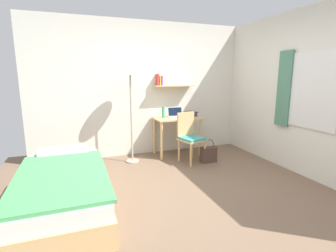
{
  "coord_description": "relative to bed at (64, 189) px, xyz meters",
  "views": [
    {
      "loc": [
        -1.34,
        -2.89,
        1.58
      ],
      "look_at": [
        -0.09,
        0.51,
        0.85
      ],
      "focal_mm": 27.16,
      "sensor_mm": 36.0,
      "label": 1
    }
  ],
  "objects": [
    {
      "name": "handbag",
      "position": [
        2.44,
        0.86,
        -0.09
      ],
      "size": [
        0.3,
        0.13,
        0.44
      ],
      "color": "#4C382D",
      "rests_on": "ground_plane"
    },
    {
      "name": "wall_right",
      "position": [
        3.56,
        -0.19,
        1.06
      ],
      "size": [
        0.1,
        4.4,
        2.6
      ],
      "color": "silver",
      "rests_on": "ground_plane"
    },
    {
      "name": "ground_plane",
      "position": [
        1.54,
        -0.19,
        -0.24
      ],
      "size": [
        5.28,
        5.28,
        0.0
      ],
      "primitive_type": "plane",
      "color": "brown"
    },
    {
      "name": "laptop",
      "position": [
        2.07,
        1.55,
        0.57
      ],
      "size": [
        0.32,
        0.21,
        0.2
      ],
      "color": "#B7BABF",
      "rests_on": "desk"
    },
    {
      "name": "standing_lamp",
      "position": [
        1.13,
        1.36,
        1.35
      ],
      "size": [
        0.39,
        0.39,
        1.81
      ],
      "color": "#B2A893",
      "rests_on": "ground_plane"
    },
    {
      "name": "water_bottle",
      "position": [
        1.81,
        1.55,
        0.63
      ],
      "size": [
        0.06,
        0.06,
        0.22
      ],
      "primitive_type": "cylinder",
      "color": "#42A87F",
      "rests_on": "desk"
    },
    {
      "name": "desk",
      "position": [
        2.08,
        1.51,
        0.36
      ],
      "size": [
        0.91,
        0.55,
        0.76
      ],
      "color": "tan",
      "rests_on": "ground_plane"
    },
    {
      "name": "book_stack",
      "position": [
        2.39,
        1.52,
        0.57
      ],
      "size": [
        0.19,
        0.24,
        0.1
      ],
      "color": "gold",
      "rests_on": "desk"
    },
    {
      "name": "desk_chair",
      "position": [
        2.13,
        1.01,
        0.25
      ],
      "size": [
        0.49,
        0.5,
        0.91
      ],
      "color": "tan",
      "rests_on": "ground_plane"
    },
    {
      "name": "bed",
      "position": [
        0.0,
        0.0,
        0.0
      ],
      "size": [
        0.99,
        2.0,
        0.54
      ],
      "color": "tan",
      "rests_on": "ground_plane"
    },
    {
      "name": "wall_back",
      "position": [
        1.54,
        1.83,
        1.06
      ],
      "size": [
        4.4,
        0.27,
        2.6
      ],
      "color": "silver",
      "rests_on": "ground_plane"
    }
  ]
}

